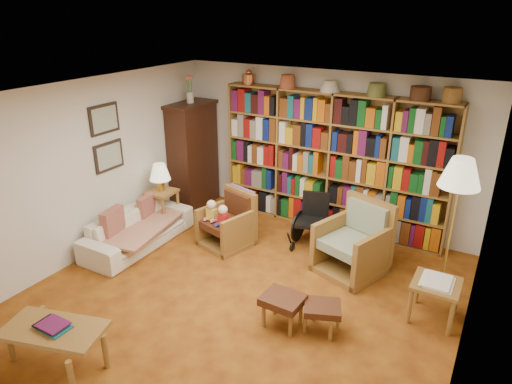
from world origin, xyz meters
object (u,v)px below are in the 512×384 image
Objects in this scene: floor_lamp at (460,179)px; coffee_table at (54,333)px; sofa at (138,229)px; footstool_b at (322,310)px; footstool_a at (283,302)px; wheelchair at (312,222)px; side_table_papers at (436,288)px; side_table_lamp at (162,200)px; armchair_leather at (229,222)px; armchair_sage at (354,244)px.

floor_lamp is 4.66m from coffee_table.
sofa is 3.63× the size of footstool_b.
floor_lamp reaches higher than footstool_a.
sofa is 2.62m from wheelchair.
footstool_a is at bearing -76.13° from wheelchair.
wheelchair is at bearing 153.80° from side_table_papers.
footstool_a is at bearing -24.44° from side_table_lamp.
sofa is 4.22m from side_table_papers.
sofa is 1.01× the size of floor_lamp.
armchair_leather is 1.89m from armchair_sage.
side_table_papers is at bearing -85.20° from sofa.
side_table_papers is at bearing 39.22° from footstool_b.
coffee_table is (-1.99, -3.26, 0.01)m from armchair_sage.
wheelchair is 2.01m from footstool_b.
armchair_leather is 1.65× the size of side_table_papers.
coffee_table is at bearing -68.84° from side_table_lamp.
wheelchair is (1.11, 0.58, 0.03)m from armchair_leather.
footstool_a is (-1.46, -0.97, -0.10)m from side_table_papers.
side_table_lamp reaches higher than sofa.
floor_lamp is at bearing -10.72° from wheelchair.
floor_lamp is 1.28m from side_table_papers.
footstool_a is at bearing -146.41° from side_table_papers.
footstool_b is at bearing -31.21° from armchair_leather.
side_table_papers reaches higher than footstool_b.
coffee_table is (-2.12, -1.80, 0.11)m from footstool_b.
floor_lamp is (4.20, 0.95, 1.29)m from sofa.
floor_lamp is at bearing 3.97° from armchair_leather.
sofa reaches higher than footstool_b.
wheelchair is 1.98m from footstool_a.
floor_lamp is at bearing -1.30° from armchair_sage.
wheelchair is at bearing 169.28° from floor_lamp.
sofa is at bearing 114.68° from coffee_table.
footstool_a is at bearing -133.19° from floor_lamp.
footstool_b is 2.79m from coffee_table.
armchair_sage is (3.14, 0.29, -0.09)m from side_table_lamp.
floor_lamp is 3.61× the size of footstool_b.
armchair_leather is 2.08m from footstool_a.
footstool_a is (2.74, -0.61, 0.05)m from sofa.
side_table_lamp is at bearing 111.16° from coffee_table.
side_table_lamp is 1.21× the size of side_table_papers.
side_table_lamp is at bearing 8.14° from sofa.
armchair_leather is at bearing -57.63° from sofa.
footstool_a is at bearing 44.72° from coffee_table.
armchair_sage is (1.88, 0.24, 0.03)m from armchair_leather.
side_table_papers is 4.11m from coffee_table.
footstool_a is 2.38m from coffee_table.
side_table_lamp is 0.76× the size of wheelchair.
wheelchair is at bearing -60.00° from sofa.
sofa is 3.50× the size of side_table_papers.
armchair_leather is 1.04× the size of wheelchair.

